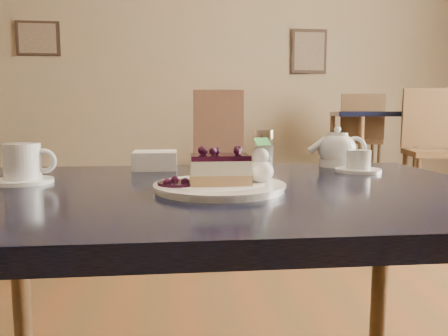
{
  "coord_description": "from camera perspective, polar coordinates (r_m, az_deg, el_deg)",
  "views": [
    {
      "loc": [
        0.1,
        -0.54,
        0.81
      ],
      "look_at": [
        0.18,
        0.17,
        0.73
      ],
      "focal_mm": 35.0,
      "sensor_mm": 36.0,
      "label": 1
    }
  ],
  "objects": [
    {
      "name": "cheesecake_slice",
      "position": [
        0.79,
        -0.56,
        -0.2
      ],
      "size": [
        0.11,
        0.08,
        0.05
      ],
      "rotation": [
        0.0,
        0.0,
        -0.01
      ],
      "color": "tan",
      "rests_on": "dessert_plate"
    },
    {
      "name": "coffee_set",
      "position": [
        0.97,
        -24.7,
        0.3
      ],
      "size": [
        0.13,
        0.12,
        0.08
      ],
      "color": "white",
      "rests_on": "main_table"
    },
    {
      "name": "main_table",
      "position": [
        0.86,
        -0.84,
        -7.1
      ],
      "size": [
        1.09,
        0.73,
        0.68
      ],
      "rotation": [
        0.0,
        0.0,
        -0.01
      ],
      "color": "black",
      "rests_on": "ground"
    },
    {
      "name": "berry_sauce",
      "position": [
        0.79,
        -6.1,
        -2.02
      ],
      "size": [
        0.07,
        0.07,
        0.01
      ],
      "primitive_type": "cylinder",
      "color": "black",
      "rests_on": "dessert_plate"
    },
    {
      "name": "sugar_shaker",
      "position": [
        1.11,
        5.18,
        2.52
      ],
      "size": [
        0.05,
        0.05,
        0.1
      ],
      "color": "white",
      "rests_on": "main_table"
    },
    {
      "name": "napkin_stack",
      "position": [
        1.12,
        -8.99,
        1.02
      ],
      "size": [
        0.11,
        0.11,
        0.05
      ],
      "primitive_type": "cube",
      "rotation": [
        0.0,
        0.0,
        -0.01
      ],
      "color": "white",
      "rests_on": "main_table"
    },
    {
      "name": "whipped_cream",
      "position": [
        0.81,
        4.78,
        -0.4
      ],
      "size": [
        0.05,
        0.05,
        0.04
      ],
      "color": "white",
      "rests_on": "dessert_plate"
    },
    {
      "name": "menu_card",
      "position": [
        1.1,
        -0.71,
        5.02
      ],
      "size": [
        0.13,
        0.03,
        0.2
      ],
      "primitive_type": "cube",
      "rotation": [
        0.0,
        0.0,
        -0.01
      ],
      "color": "beige",
      "rests_on": "main_table"
    },
    {
      "name": "bg_table_far_right",
      "position": [
        4.65,
        20.74,
        -2.5
      ],
      "size": [
        1.3,
        2.03,
        1.35
      ],
      "rotation": [
        0.0,
        0.0,
        -0.26
      ],
      "color": "black",
      "rests_on": "ground"
    },
    {
      "name": "dessert_plate",
      "position": [
        0.8,
        -0.56,
        -2.53
      ],
      "size": [
        0.23,
        0.23,
        0.01
      ],
      "primitive_type": "cylinder",
      "color": "white",
      "rests_on": "main_table"
    },
    {
      "name": "tea_set",
      "position": [
        1.17,
        15.01,
        1.95
      ],
      "size": [
        0.16,
        0.22,
        0.1
      ],
      "color": "white",
      "rests_on": "main_table"
    }
  ]
}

